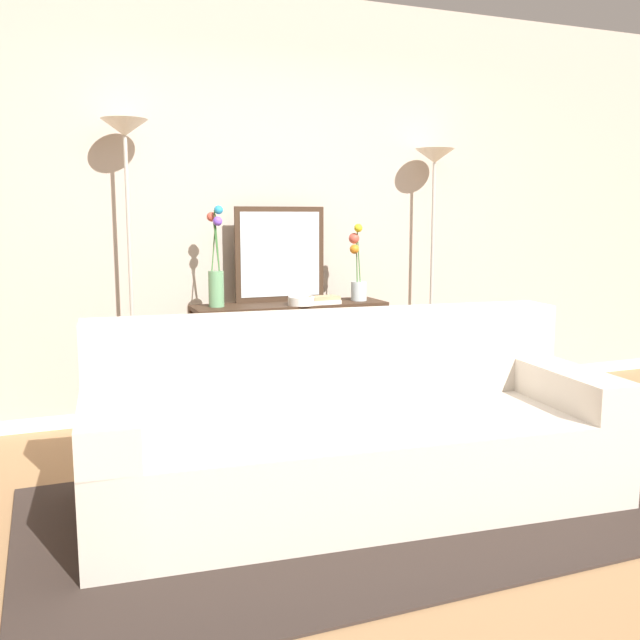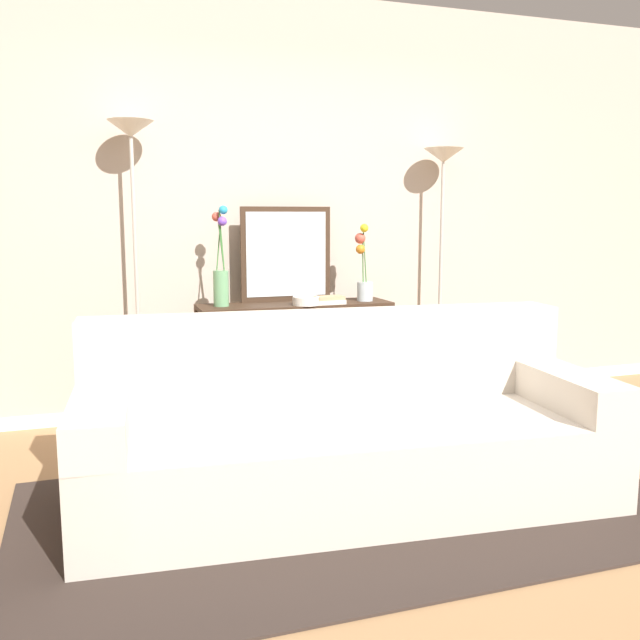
% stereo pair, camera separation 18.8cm
% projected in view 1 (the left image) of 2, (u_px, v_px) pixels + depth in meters
% --- Properties ---
extents(ground_plane, '(16.00, 16.00, 0.02)m').
position_uv_depth(ground_plane, '(411.00, 512.00, 3.26)').
color(ground_plane, '#9E754C').
extents(back_wall, '(12.00, 0.15, 2.85)m').
position_uv_depth(back_wall, '(276.00, 207.00, 4.89)').
color(back_wall, white).
rests_on(back_wall, ground).
extents(area_rug, '(3.06, 1.67, 0.01)m').
position_uv_depth(area_rug, '(363.00, 508.00, 3.27)').
color(area_rug, '#332823').
rests_on(area_rug, ground).
extents(couch, '(2.55, 1.17, 0.88)m').
position_uv_depth(couch, '(350.00, 436.00, 3.38)').
color(couch, beige).
rests_on(couch, ground).
extents(console_table, '(1.29, 0.36, 0.79)m').
position_uv_depth(console_table, '(290.00, 339.00, 4.67)').
color(console_table, '#382619').
rests_on(console_table, ground).
extents(floor_lamp_left, '(0.28, 0.28, 1.94)m').
position_uv_depth(floor_lamp_left, '(127.00, 189.00, 4.23)').
color(floor_lamp_left, '#B7B2A8').
rests_on(floor_lamp_left, ground).
extents(floor_lamp_right, '(0.28, 0.28, 1.84)m').
position_uv_depth(floor_lamp_right, '(434.00, 204.00, 5.03)').
color(floor_lamp_right, '#B7B2A8').
rests_on(floor_lamp_right, ground).
extents(wall_mirror, '(0.63, 0.02, 0.64)m').
position_uv_depth(wall_mirror, '(280.00, 254.00, 4.71)').
color(wall_mirror, '#382619').
rests_on(wall_mirror, console_table).
extents(vase_tall_flowers, '(0.10, 0.13, 0.64)m').
position_uv_depth(vase_tall_flowers, '(216.00, 273.00, 4.43)').
color(vase_tall_flowers, '#669E6B').
rests_on(vase_tall_flowers, console_table).
extents(vase_short_flowers, '(0.13, 0.11, 0.52)m').
position_uv_depth(vase_short_flowers, '(358.00, 273.00, 4.76)').
color(vase_short_flowers, silver).
rests_on(vase_short_flowers, console_table).
extents(fruit_bowl, '(0.18, 0.18, 0.06)m').
position_uv_depth(fruit_bowl, '(301.00, 301.00, 4.54)').
color(fruit_bowl, silver).
rests_on(fruit_bowl, console_table).
extents(book_stack, '(0.22, 0.13, 0.05)m').
position_uv_depth(book_stack, '(323.00, 300.00, 4.60)').
color(book_stack, silver).
rests_on(book_stack, console_table).
extents(book_row_under_console, '(0.25, 0.16, 0.12)m').
position_uv_depth(book_row_under_console, '(233.00, 416.00, 4.59)').
color(book_row_under_console, navy).
rests_on(book_row_under_console, ground).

